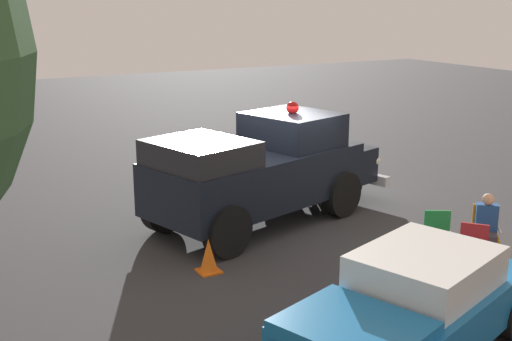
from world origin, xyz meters
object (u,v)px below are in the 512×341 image
spectator_seated (486,225)px  traffic_cone (209,256)px  spectator_standing (303,144)px  classic_hot_rod (411,307)px  lawn_chair_by_car (473,249)px  lawn_chair_spare (438,235)px  vintage_fire_truck (264,169)px  lawn_chair_near_truck (485,228)px

spectator_seated → traffic_cone: (4.84, -1.97, -0.39)m
spectator_standing → classic_hot_rod: bearing=66.5°
spectator_standing → traffic_cone: 6.89m
lawn_chair_by_car → spectator_standing: 7.34m
classic_hot_rod → spectator_seated: classic_hot_rod is taller
lawn_chair_spare → spectator_standing: bearing=-99.9°
vintage_fire_truck → traffic_cone: vintage_fire_truck is taller
lawn_chair_near_truck → spectator_standing: size_ratio=0.61×
lawn_chair_by_car → spectator_standing: spectator_standing is taller
vintage_fire_truck → lawn_chair_near_truck: size_ratio=6.19×
vintage_fire_truck → traffic_cone: bearing=41.6°
lawn_chair_by_car → traffic_cone: size_ratio=1.61×
lawn_chair_by_car → lawn_chair_spare: bearing=-89.0°
spectator_seated → lawn_chair_near_truck: bearing=-131.2°
lawn_chair_by_car → traffic_cone: 4.66m
vintage_fire_truck → traffic_cone: (2.26, 2.01, -0.89)m
vintage_fire_truck → lawn_chair_near_truck: bearing=124.4°
lawn_chair_spare → traffic_cone: lawn_chair_spare is taller
lawn_chair_near_truck → spectator_standing: (-0.08, -6.57, 0.37)m
classic_hot_rod → lawn_chair_spare: bearing=-139.5°
spectator_seated → lawn_chair_by_car: bearing=31.4°
vintage_fire_truck → spectator_seated: size_ratio=4.90×
spectator_standing → spectator_seated: bearing=88.6°
vintage_fire_truck → lawn_chair_near_truck: (-2.66, 3.89, -0.61)m
vintage_fire_truck → lawn_chair_by_car: bearing=109.7°
vintage_fire_truck → lawn_chair_spare: bearing=113.5°
lawn_chair_spare → classic_hot_rod: bearing=40.5°
lawn_chair_near_truck → spectator_seated: spectator_seated is taller
lawn_chair_spare → lawn_chair_near_truck: bearing=170.9°
lawn_chair_near_truck → spectator_seated: size_ratio=0.79×
lawn_chair_by_car → spectator_standing: (-1.11, -7.24, 0.37)m
lawn_chair_spare → spectator_seated: spectator_seated is taller
vintage_fire_truck → spectator_standing: bearing=-135.6°
lawn_chair_by_car → spectator_seated: bearing=-148.6°
vintage_fire_truck → classic_hot_rod: vintage_fire_truck is taller
lawn_chair_spare → traffic_cone: (3.88, -1.71, -0.28)m
lawn_chair_spare → spectator_seated: bearing=164.5°
spectator_seated → traffic_cone: bearing=-22.2°
vintage_fire_truck → classic_hot_rod: size_ratio=1.34×
classic_hot_rod → lawn_chair_near_truck: classic_hot_rod is taller
spectator_seated → spectator_standing: bearing=-91.4°
lawn_chair_near_truck → classic_hot_rod: bearing=29.6°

